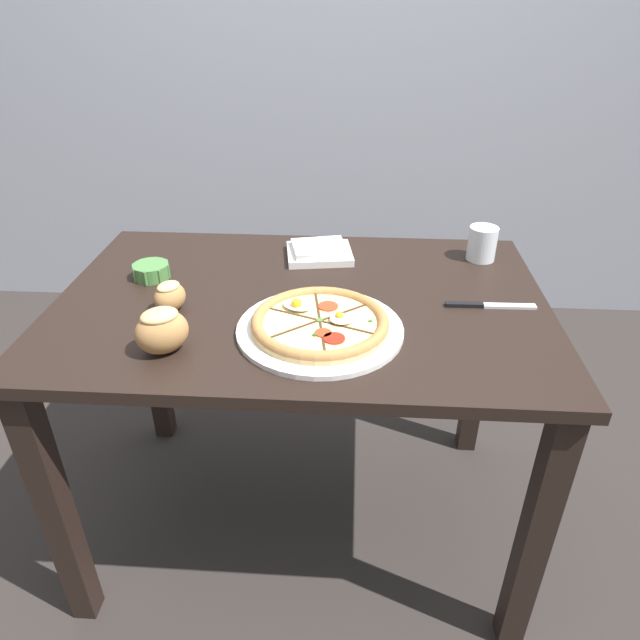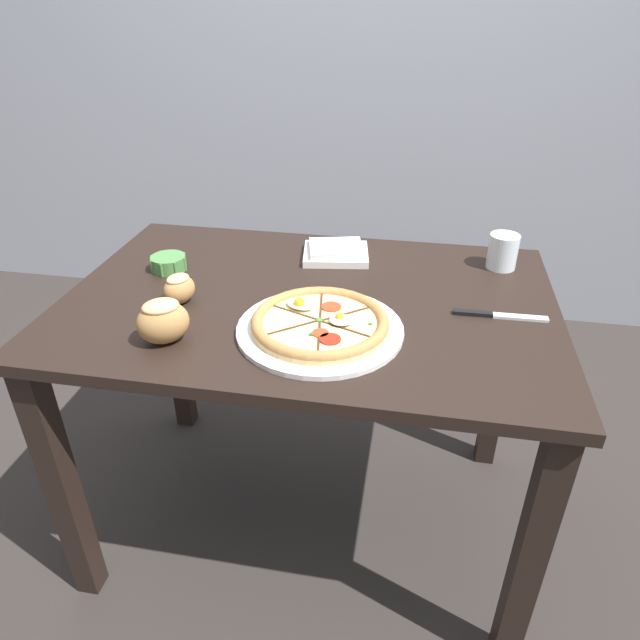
# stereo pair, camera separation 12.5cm
# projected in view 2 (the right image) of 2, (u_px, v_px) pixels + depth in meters

# --- Properties ---
(ground_plane) EXTENTS (12.00, 12.00, 0.00)m
(ground_plane) POSITION_uv_depth(u_px,v_px,m) (311.00, 513.00, 1.80)
(ground_plane) COLOR #2D2826
(wall_back) EXTENTS (10.00, 0.06, 2.60)m
(wall_back) POSITION_uv_depth(u_px,v_px,m) (375.00, 24.00, 2.36)
(wall_back) COLOR #9EA3AD
(wall_back) RESTS_ON ground_plane
(dining_table) EXTENTS (1.20, 0.80, 0.78)m
(dining_table) POSITION_uv_depth(u_px,v_px,m) (309.00, 338.00, 1.47)
(dining_table) COLOR black
(dining_table) RESTS_ON ground_plane
(pizza) EXTENTS (0.37, 0.37, 0.05)m
(pizza) POSITION_uv_depth(u_px,v_px,m) (320.00, 324.00, 1.26)
(pizza) COLOR white
(pizza) RESTS_ON dining_table
(ramekin_bowl) EXTENTS (0.10, 0.10, 0.04)m
(ramekin_bowl) POSITION_uv_depth(u_px,v_px,m) (169.00, 263.00, 1.53)
(ramekin_bowl) COLOR #4C8442
(ramekin_bowl) RESTS_ON dining_table
(napkin_folded) EXTENTS (0.20, 0.18, 0.04)m
(napkin_folded) POSITION_uv_depth(u_px,v_px,m) (336.00, 252.00, 1.60)
(napkin_folded) COLOR silver
(napkin_folded) RESTS_ON dining_table
(bread_piece_near) EXTENTS (0.14, 0.13, 0.10)m
(bread_piece_near) POSITION_uv_depth(u_px,v_px,m) (163.00, 320.00, 1.21)
(bread_piece_near) COLOR #B27F47
(bread_piece_near) RESTS_ON dining_table
(bread_piece_mid) EXTENTS (0.09, 0.10, 0.07)m
(bread_piece_mid) POSITION_uv_depth(u_px,v_px,m) (179.00, 288.00, 1.36)
(bread_piece_mid) COLOR #B27F47
(bread_piece_mid) RESTS_ON dining_table
(knife_main) EXTENTS (0.22, 0.02, 0.01)m
(knife_main) POSITION_uv_depth(u_px,v_px,m) (499.00, 315.00, 1.32)
(knife_main) COLOR silver
(knife_main) RESTS_ON dining_table
(water_glass) EXTENTS (0.08, 0.08, 0.09)m
(water_glass) POSITION_uv_depth(u_px,v_px,m) (502.00, 253.00, 1.53)
(water_glass) COLOR white
(water_glass) RESTS_ON dining_table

